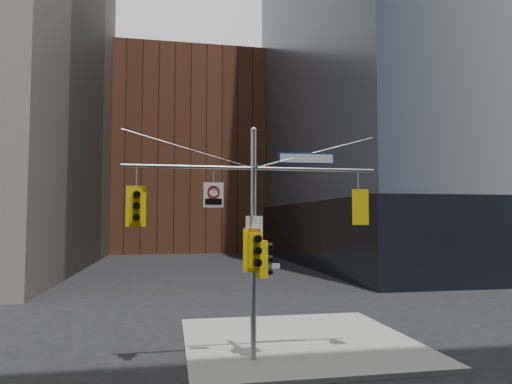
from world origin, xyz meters
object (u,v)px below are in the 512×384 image
object	(u,v)px
traffic_light_west_arm	(136,206)
street_sign_blade	(307,158)
traffic_light_pole_front	(255,250)
signal_assembly	(253,219)
regulatory_sign_arm	(214,194)
traffic_light_east_arm	(359,207)
traffic_light_pole_side	(264,259)

from	to	relation	value
traffic_light_west_arm	street_sign_blade	distance (m)	5.49
traffic_light_west_arm	street_sign_blade	xyz separation A→B (m)	(5.27, -0.01, 1.55)
traffic_light_west_arm	traffic_light_pole_front	bearing A→B (deg)	-11.14
traffic_light_pole_front	signal_assembly	bearing A→B (deg)	77.27
traffic_light_pole_front	street_sign_blade	xyz separation A→B (m)	(1.73, 0.27, 2.89)
signal_assembly	regulatory_sign_arm	size ratio (longest dim) A/B	10.46
traffic_light_pole_front	regulatory_sign_arm	distance (m)	2.13
regulatory_sign_arm	traffic_light_pole_front	bearing A→B (deg)	-5.42
traffic_light_east_arm	traffic_light_west_arm	bearing A→B (deg)	1.49
traffic_light_west_arm	traffic_light_east_arm	world-z (taller)	traffic_light_west_arm
signal_assembly	street_sign_blade	size ratio (longest dim) A/B	4.36
traffic_light_pole_side	street_sign_blade	world-z (taller)	street_sign_blade
traffic_light_pole_side	traffic_light_pole_front	distance (m)	0.52
traffic_light_pole_side	signal_assembly	bearing A→B (deg)	86.55
traffic_light_pole_side	street_sign_blade	distance (m)	3.47
traffic_light_east_arm	traffic_light_pole_side	distance (m)	3.54
traffic_light_pole_side	regulatory_sign_arm	bearing A→B (deg)	85.67
traffic_light_east_arm	traffic_light_pole_front	bearing A→B (deg)	5.99
signal_assembly	traffic_light_pole_front	xyz separation A→B (m)	(-0.00, -0.27, -0.95)
signal_assembly	traffic_light_pole_front	world-z (taller)	signal_assembly
traffic_light_east_arm	street_sign_blade	bearing A→B (deg)	1.52
traffic_light_east_arm	regulatory_sign_arm	world-z (taller)	regulatory_sign_arm
traffic_light_pole_side	street_sign_blade	size ratio (longest dim) A/B	0.62
traffic_light_pole_front	street_sign_blade	distance (m)	3.38
regulatory_sign_arm	street_sign_blade	bearing A→B (deg)	6.22
traffic_light_west_arm	regulatory_sign_arm	size ratio (longest dim) A/B	1.62
traffic_light_east_arm	traffic_light_pole_side	size ratio (longest dim) A/B	1.00
signal_assembly	traffic_light_pole_front	size ratio (longest dim) A/B	6.04
signal_assembly	traffic_light_pole_front	bearing A→B (deg)	-90.29
traffic_light_west_arm	traffic_light_east_arm	distance (m)	7.02
traffic_light_pole_front	street_sign_blade	world-z (taller)	street_sign_blade
traffic_light_east_arm	traffic_light_pole_front	size ratio (longest dim) A/B	0.87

